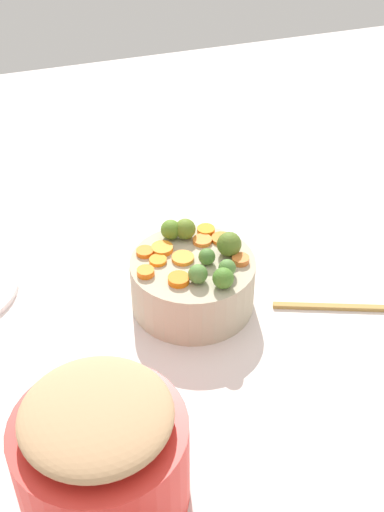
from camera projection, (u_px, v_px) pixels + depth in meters
tabletop at (185, 309)px, 1.21m from camera, size 2.40×2.40×0.02m
serving_bowl_carrots at (192, 282)px, 1.18m from camera, size 0.22×0.22×0.10m
metal_pot at (103, 462)px, 0.86m from camera, size 0.23×0.23×0.15m
stuffing_mound at (96, 415)px, 0.80m from camera, size 0.19×0.19×0.04m
carrot_slice_0 at (179, 279)px, 1.11m from camera, size 0.05×0.05×0.01m
carrot_slice_1 at (162, 249)px, 1.17m from camera, size 0.04×0.04×0.01m
carrot_slice_2 at (183, 258)px, 1.15m from camera, size 0.06×0.06×0.01m
carrot_slice_3 at (241, 260)px, 1.15m from camera, size 0.04×0.04×0.01m
carrot_slice_4 at (202, 240)px, 1.19m from camera, size 0.05×0.05×0.01m
carrot_slice_5 at (158, 260)px, 1.15m from camera, size 0.04×0.04×0.01m
carrot_slice_6 at (146, 272)px, 1.12m from camera, size 0.04×0.04×0.01m
carrot_slice_7 at (206, 230)px, 1.22m from camera, size 0.04×0.04×0.01m
carrot_slice_8 at (145, 252)px, 1.17m from camera, size 0.04×0.04×0.01m
carrot_slice_9 at (222, 239)px, 1.20m from camera, size 0.05×0.05×0.01m
brussels_sprout_0 at (228, 243)px, 1.16m from camera, size 0.04×0.04×0.04m
brussels_sprout_1 at (207, 257)px, 1.14m from camera, size 0.03×0.03×0.03m
brussels_sprout_2 at (198, 274)px, 1.10m from camera, size 0.03×0.03×0.03m
brussels_sprout_3 at (227, 268)px, 1.11m from camera, size 0.03×0.03×0.03m
brussels_sprout_4 at (185, 229)px, 1.20m from camera, size 0.04×0.04×0.04m
brussels_sprout_5 at (223, 278)px, 1.09m from camera, size 0.04×0.04×0.04m
brussels_sprout_6 at (168, 230)px, 1.20m from camera, size 0.04×0.04×0.04m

